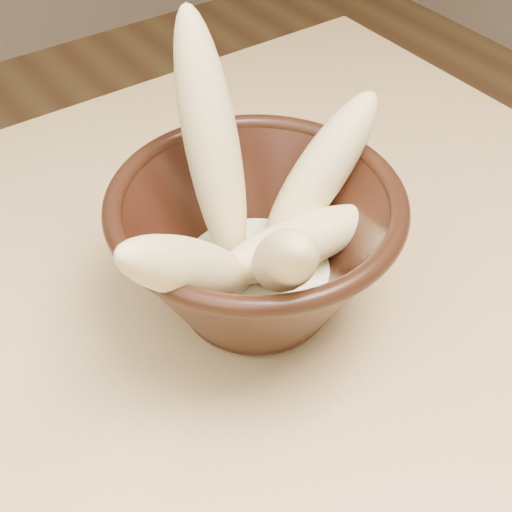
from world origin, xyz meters
The scene contains 7 objects.
bowl centered at (0.23, 0.06, 0.81)m, with size 0.20×0.20×0.11m.
milk_puddle centered at (0.23, 0.06, 0.79)m, with size 0.11×0.11×0.02m, color #F7F0C7.
banana_upright centered at (0.22, 0.11, 0.87)m, with size 0.04×0.04×0.18m, color #EBCF8B.
banana_left centered at (0.17, 0.04, 0.84)m, with size 0.04×0.04×0.15m, color #EBCF8B.
banana_right centered at (0.29, 0.07, 0.84)m, with size 0.04×0.04×0.13m, color #EBCF8B.
banana_across centered at (0.25, 0.05, 0.81)m, with size 0.04×0.04×0.12m, color #EBCF8B.
banana_front centered at (0.21, 0.01, 0.85)m, with size 0.04×0.04×0.15m, color #EBCF8B.
Camera 1 is at (0.02, -0.23, 1.14)m, focal length 50.00 mm.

